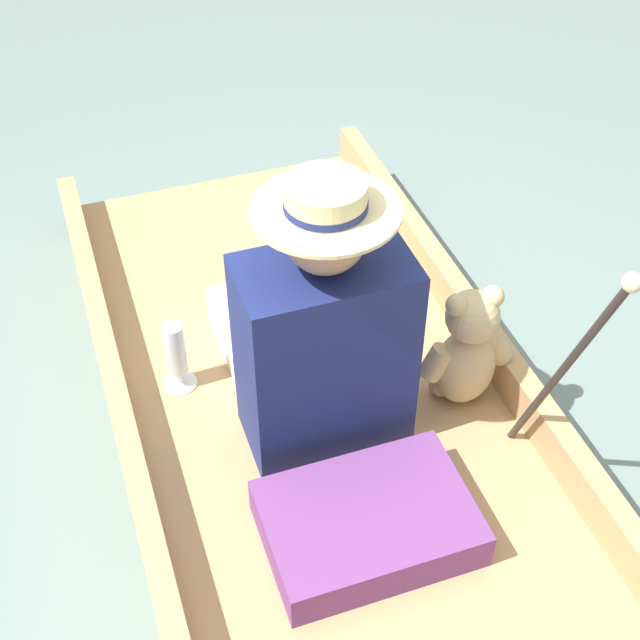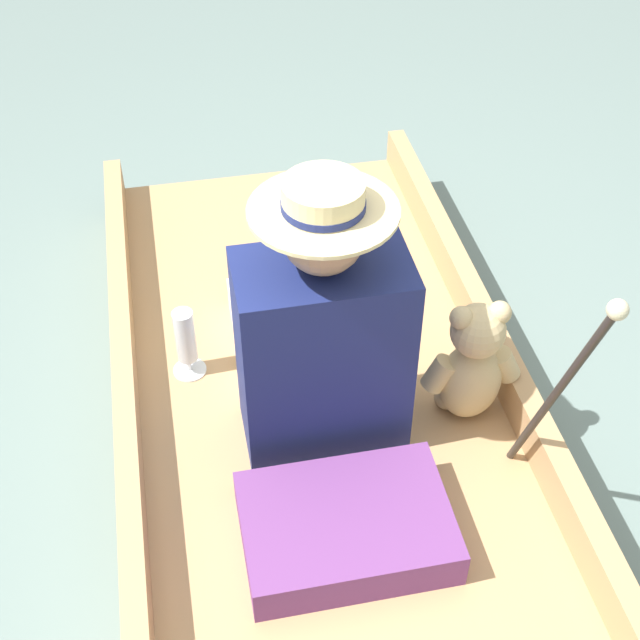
% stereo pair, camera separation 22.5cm
% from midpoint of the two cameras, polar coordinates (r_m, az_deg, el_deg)
% --- Properties ---
extents(ground_plane, '(16.00, 16.00, 0.00)m').
position_cam_midpoint_polar(ground_plane, '(2.59, 3.09, -9.60)').
color(ground_plane, slate).
extents(punt_boat, '(1.14, 2.68, 0.26)m').
position_cam_midpoint_polar(punt_boat, '(2.53, 3.16, -8.48)').
color(punt_boat, tan).
rests_on(punt_boat, ground_plane).
extents(seat_cushion, '(0.51, 0.36, 0.11)m').
position_cam_midpoint_polar(seat_cushion, '(2.24, 4.64, -13.23)').
color(seat_cushion, '#6B3875').
rests_on(seat_cushion, punt_boat).
extents(seated_person, '(0.43, 0.74, 0.82)m').
position_cam_midpoint_polar(seated_person, '(2.33, 2.60, -1.06)').
color(seated_person, white).
rests_on(seated_person, punt_boat).
extents(teddy_bear, '(0.28, 0.17, 0.41)m').
position_cam_midpoint_polar(teddy_bear, '(2.46, 12.31, -2.90)').
color(teddy_bear, tan).
rests_on(teddy_bear, punt_boat).
extents(wine_glass, '(0.10, 0.10, 0.23)m').
position_cam_midpoint_polar(wine_glass, '(2.57, -6.14, -1.34)').
color(wine_glass, silver).
rests_on(wine_glass, punt_boat).
extents(walking_cane, '(0.04, 0.30, 0.79)m').
position_cam_midpoint_polar(walking_cane, '(2.09, 18.48, -3.83)').
color(walking_cane, '#2D2823').
rests_on(walking_cane, punt_boat).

